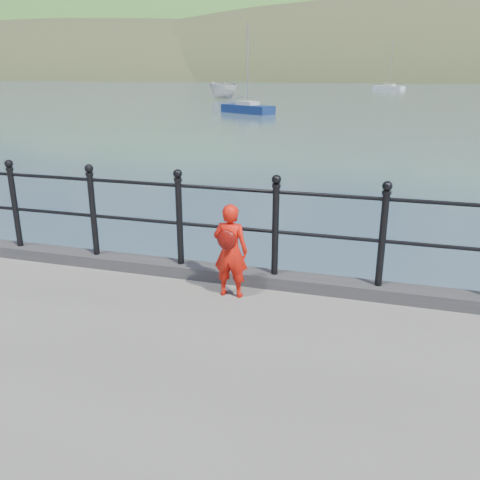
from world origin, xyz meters
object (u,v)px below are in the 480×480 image
(child, at_px, (230,250))
(sailboat_deep, at_px, (389,88))
(launch_white, at_px, (223,91))
(sailboat_port, at_px, (247,109))
(railing, at_px, (226,215))

(child, height_order, sailboat_deep, sailboat_deep)
(launch_white, xyz_separation_m, sailboat_port, (8.81, -20.19, -0.73))
(child, relative_size, launch_white, 0.19)
(child, bearing_deg, railing, -66.09)
(child, distance_m, sailboat_port, 38.91)
(sailboat_deep, bearing_deg, child, -58.79)
(child, distance_m, sailboat_deep, 99.12)
(child, relative_size, sailboat_deep, 0.12)
(railing, xyz_separation_m, sailboat_port, (-10.16, 37.07, -1.48))
(sailboat_port, relative_size, sailboat_deep, 0.84)
(sailboat_port, xyz_separation_m, sailboat_deep, (10.53, 61.62, 0.00))
(railing, relative_size, child, 16.75)
(railing, bearing_deg, child, -66.31)
(child, bearing_deg, launch_white, -71.42)
(railing, relative_size, sailboat_deep, 2.06)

